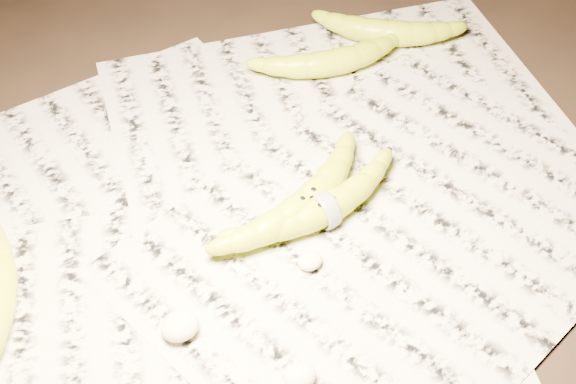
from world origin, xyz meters
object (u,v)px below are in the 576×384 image
banana_center (306,201)px  banana_upper_b (387,30)px  banana_taped (325,208)px  banana_upper_a (333,60)px

banana_center → banana_upper_b: banana_center is taller
banana_center → banana_taped: size_ratio=1.00×
banana_taped → banana_upper_b: banana_upper_b is taller
banana_center → banana_taped: 0.02m
banana_center → banana_upper_b: 0.34m
banana_taped → banana_upper_a: size_ratio=1.10×
banana_center → banana_taped: bearing=-70.0°
banana_upper_a → banana_center: bearing=-115.8°
banana_center → banana_upper_b: size_ratio=1.14×
banana_center → banana_upper_b: bearing=21.6°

